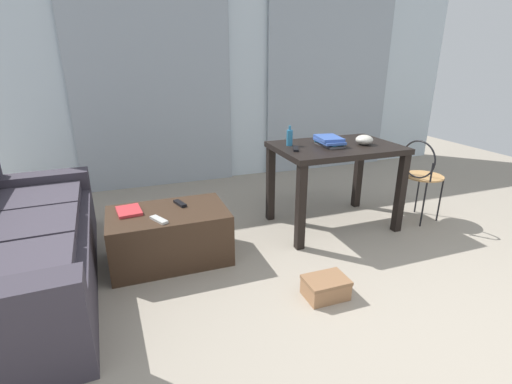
{
  "coord_description": "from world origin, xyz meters",
  "views": [
    {
      "loc": [
        -1.63,
        -1.1,
        1.55
      ],
      "look_at": [
        -0.58,
        1.77,
        0.44
      ],
      "focal_mm": 26.04,
      "sensor_mm": 36.0,
      "label": 1
    }
  ],
  "objects_px": {
    "coffee_table": "(169,235)",
    "magazine": "(129,211)",
    "tv_remote_primary": "(180,203)",
    "craft_table": "(335,158)",
    "bowl": "(364,140)",
    "wire_chair": "(421,171)",
    "tv_remote_on_table": "(296,149)",
    "book_stack": "(329,141)",
    "couch": "(16,253)",
    "tv_remote_secondary": "(159,220)",
    "bottle_near": "(290,137)",
    "shoebox": "(326,287)"
  },
  "relations": [
    {
      "from": "bowl",
      "to": "magazine",
      "type": "xyz_separation_m",
      "value": [
        -2.1,
        0.02,
        -0.41
      ]
    },
    {
      "from": "craft_table",
      "to": "tv_remote_on_table",
      "type": "xyz_separation_m",
      "value": [
        -0.43,
        -0.04,
        0.14
      ]
    },
    {
      "from": "bottle_near",
      "to": "bowl",
      "type": "xyz_separation_m",
      "value": [
        0.66,
        -0.2,
        -0.03
      ]
    },
    {
      "from": "wire_chair",
      "to": "tv_remote_on_table",
      "type": "bearing_deg",
      "value": 172.66
    },
    {
      "from": "wire_chair",
      "to": "craft_table",
      "type": "bearing_deg",
      "value": 166.54
    },
    {
      "from": "couch",
      "to": "tv_remote_secondary",
      "type": "height_order",
      "value": "couch"
    },
    {
      "from": "couch",
      "to": "tv_remote_primary",
      "type": "distance_m",
      "value": 1.18
    },
    {
      "from": "tv_remote_on_table",
      "to": "tv_remote_secondary",
      "type": "relative_size",
      "value": 0.99
    },
    {
      "from": "bottle_near",
      "to": "book_stack",
      "type": "bearing_deg",
      "value": -19.92
    },
    {
      "from": "bottle_near",
      "to": "book_stack",
      "type": "height_order",
      "value": "bottle_near"
    },
    {
      "from": "magazine",
      "to": "bottle_near",
      "type": "bearing_deg",
      "value": 0.96
    },
    {
      "from": "book_stack",
      "to": "tv_remote_on_table",
      "type": "distance_m",
      "value": 0.36
    },
    {
      "from": "magazine",
      "to": "shoebox",
      "type": "height_order",
      "value": "magazine"
    },
    {
      "from": "couch",
      "to": "wire_chair",
      "type": "distance_m",
      "value": 3.46
    },
    {
      "from": "bowl",
      "to": "tv_remote_primary",
      "type": "xyz_separation_m",
      "value": [
        -1.7,
        0.04,
        -0.41
      ]
    },
    {
      "from": "coffee_table",
      "to": "wire_chair",
      "type": "bearing_deg",
      "value": -1.6
    },
    {
      "from": "tv_remote_primary",
      "to": "coffee_table",
      "type": "bearing_deg",
      "value": -155.92
    },
    {
      "from": "tv_remote_on_table",
      "to": "magazine",
      "type": "relative_size",
      "value": 0.72
    },
    {
      "from": "book_stack",
      "to": "tv_remote_secondary",
      "type": "height_order",
      "value": "book_stack"
    },
    {
      "from": "wire_chair",
      "to": "tv_remote_on_table",
      "type": "distance_m",
      "value": 1.31
    },
    {
      "from": "bowl",
      "to": "magazine",
      "type": "bearing_deg",
      "value": 179.41
    },
    {
      "from": "bowl",
      "to": "tv_remote_on_table",
      "type": "distance_m",
      "value": 0.68
    },
    {
      "from": "wire_chair",
      "to": "tv_remote_secondary",
      "type": "bearing_deg",
      "value": -177.79
    },
    {
      "from": "bowl",
      "to": "book_stack",
      "type": "xyz_separation_m",
      "value": [
        -0.32,
        0.08,
        -0.0
      ]
    },
    {
      "from": "coffee_table",
      "to": "craft_table",
      "type": "xyz_separation_m",
      "value": [
        1.57,
        0.13,
        0.46
      ]
    },
    {
      "from": "craft_table",
      "to": "tv_remote_on_table",
      "type": "bearing_deg",
      "value": -175.04
    },
    {
      "from": "wire_chair",
      "to": "bowl",
      "type": "bearing_deg",
      "value": 167.55
    },
    {
      "from": "tv_remote_secondary",
      "to": "magazine",
      "type": "relative_size",
      "value": 0.73
    },
    {
      "from": "couch",
      "to": "shoebox",
      "type": "relative_size",
      "value": 7.24
    },
    {
      "from": "tv_remote_secondary",
      "to": "tv_remote_primary",
      "type": "bearing_deg",
      "value": 27.12
    },
    {
      "from": "tv_remote_secondary",
      "to": "couch",
      "type": "bearing_deg",
      "value": 148.29
    },
    {
      "from": "book_stack",
      "to": "wire_chair",
      "type": "bearing_deg",
      "value": -12.9
    },
    {
      "from": "bowl",
      "to": "couch",
      "type": "bearing_deg",
      "value": -177.24
    },
    {
      "from": "couch",
      "to": "shoebox",
      "type": "bearing_deg",
      "value": -22.35
    },
    {
      "from": "bottle_near",
      "to": "tv_remote_secondary",
      "type": "bearing_deg",
      "value": -160.92
    },
    {
      "from": "shoebox",
      "to": "magazine",
      "type": "bearing_deg",
      "value": 141.22
    },
    {
      "from": "coffee_table",
      "to": "magazine",
      "type": "bearing_deg",
      "value": 163.14
    },
    {
      "from": "wire_chair",
      "to": "tv_remote_on_table",
      "type": "relative_size",
      "value": 4.92
    },
    {
      "from": "bottle_near",
      "to": "magazine",
      "type": "distance_m",
      "value": 1.51
    },
    {
      "from": "tv_remote_secondary",
      "to": "wire_chair",
      "type": "bearing_deg",
      "value": -24.16
    },
    {
      "from": "wire_chair",
      "to": "magazine",
      "type": "xyz_separation_m",
      "value": [
        -2.69,
        0.15,
        -0.09
      ]
    },
    {
      "from": "bottle_near",
      "to": "tv_remote_on_table",
      "type": "bearing_deg",
      "value": -96.05
    },
    {
      "from": "coffee_table",
      "to": "shoebox",
      "type": "height_order",
      "value": "coffee_table"
    },
    {
      "from": "bowl",
      "to": "shoebox",
      "type": "xyz_separation_m",
      "value": [
        -0.9,
        -0.94,
        -0.77
      ]
    },
    {
      "from": "wire_chair",
      "to": "book_stack",
      "type": "height_order",
      "value": "book_stack"
    },
    {
      "from": "coffee_table",
      "to": "tv_remote_on_table",
      "type": "height_order",
      "value": "tv_remote_on_table"
    },
    {
      "from": "couch",
      "to": "wire_chair",
      "type": "bearing_deg",
      "value": 0.11
    },
    {
      "from": "craft_table",
      "to": "magazine",
      "type": "distance_m",
      "value": 1.87
    },
    {
      "from": "coffee_table",
      "to": "magazine",
      "type": "xyz_separation_m",
      "value": [
        -0.28,
        0.08,
        0.22
      ]
    },
    {
      "from": "craft_table",
      "to": "tv_remote_primary",
      "type": "distance_m",
      "value": 1.47
    }
  ]
}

